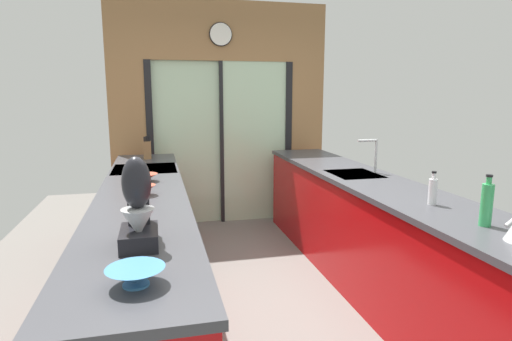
{
  "coord_description": "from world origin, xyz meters",
  "views": [
    {
      "loc": [
        -0.8,
        -2.8,
        1.62
      ],
      "look_at": [
        0.04,
        0.72,
        0.95
      ],
      "focal_mm": 29.68,
      "sensor_mm": 36.0,
      "label": 1
    }
  ],
  "objects_px": {
    "oven_range": "(147,216)",
    "stand_mixer": "(138,212)",
    "knife_block": "(147,150)",
    "mixing_bowl_near": "(136,276)",
    "mixing_bowl_mid": "(144,190)",
    "soap_bottle_far": "(433,191)",
    "soap_bottle_near": "(487,204)",
    "mixing_bowl_far": "(145,177)"
  },
  "relations": [
    {
      "from": "stand_mixer",
      "to": "soap_bottle_far",
      "type": "bearing_deg",
      "value": 10.44
    },
    {
      "from": "soap_bottle_near",
      "to": "mixing_bowl_far",
      "type": "bearing_deg",
      "value": 138.02
    },
    {
      "from": "mixing_bowl_mid",
      "to": "soap_bottle_far",
      "type": "distance_m",
      "value": 1.91
    },
    {
      "from": "knife_block",
      "to": "soap_bottle_far",
      "type": "xyz_separation_m",
      "value": [
        1.78,
        -2.41,
        -0.01
      ]
    },
    {
      "from": "mixing_bowl_mid",
      "to": "mixing_bowl_far",
      "type": "height_order",
      "value": "mixing_bowl_mid"
    },
    {
      "from": "mixing_bowl_mid",
      "to": "knife_block",
      "type": "height_order",
      "value": "knife_block"
    },
    {
      "from": "mixing_bowl_far",
      "to": "knife_block",
      "type": "height_order",
      "value": "knife_block"
    },
    {
      "from": "oven_range",
      "to": "knife_block",
      "type": "xyz_separation_m",
      "value": [
        0.02,
        0.63,
        0.56
      ]
    },
    {
      "from": "knife_block",
      "to": "soap_bottle_near",
      "type": "distance_m",
      "value": 3.36
    },
    {
      "from": "soap_bottle_far",
      "to": "mixing_bowl_far",
      "type": "bearing_deg",
      "value": 147.03
    },
    {
      "from": "soap_bottle_far",
      "to": "soap_bottle_near",
      "type": "bearing_deg",
      "value": -90.0
    },
    {
      "from": "mixing_bowl_near",
      "to": "soap_bottle_near",
      "type": "distance_m",
      "value": 1.81
    },
    {
      "from": "soap_bottle_near",
      "to": "knife_block",
      "type": "bearing_deg",
      "value": 121.96
    },
    {
      "from": "knife_block",
      "to": "soap_bottle_far",
      "type": "distance_m",
      "value": 2.99
    },
    {
      "from": "knife_block",
      "to": "soap_bottle_far",
      "type": "height_order",
      "value": "knife_block"
    },
    {
      "from": "mixing_bowl_mid",
      "to": "mixing_bowl_far",
      "type": "distance_m",
      "value": 0.47
    },
    {
      "from": "oven_range",
      "to": "knife_block",
      "type": "relative_size",
      "value": 3.52
    },
    {
      "from": "stand_mixer",
      "to": "soap_bottle_near",
      "type": "distance_m",
      "value": 1.78
    },
    {
      "from": "knife_block",
      "to": "mixing_bowl_mid",
      "type": "bearing_deg",
      "value": -90.0
    },
    {
      "from": "oven_range",
      "to": "mixing_bowl_far",
      "type": "relative_size",
      "value": 4.73
    },
    {
      "from": "oven_range",
      "to": "knife_block",
      "type": "distance_m",
      "value": 0.84
    },
    {
      "from": "oven_range",
      "to": "mixing_bowl_near",
      "type": "height_order",
      "value": "mixing_bowl_near"
    },
    {
      "from": "oven_range",
      "to": "knife_block",
      "type": "height_order",
      "value": "knife_block"
    },
    {
      "from": "soap_bottle_far",
      "to": "knife_block",
      "type": "bearing_deg",
      "value": 126.49
    },
    {
      "from": "mixing_bowl_mid",
      "to": "stand_mixer",
      "type": "bearing_deg",
      "value": -90.0
    },
    {
      "from": "oven_range",
      "to": "knife_block",
      "type": "bearing_deg",
      "value": 88.31
    },
    {
      "from": "mixing_bowl_mid",
      "to": "stand_mixer",
      "type": "distance_m",
      "value": 1.02
    },
    {
      "from": "knife_block",
      "to": "stand_mixer",
      "type": "height_order",
      "value": "stand_mixer"
    },
    {
      "from": "soap_bottle_near",
      "to": "soap_bottle_far",
      "type": "distance_m",
      "value": 0.45
    },
    {
      "from": "mixing_bowl_near",
      "to": "knife_block",
      "type": "height_order",
      "value": "knife_block"
    },
    {
      "from": "oven_range",
      "to": "stand_mixer",
      "type": "bearing_deg",
      "value": -89.5
    },
    {
      "from": "mixing_bowl_near",
      "to": "knife_block",
      "type": "distance_m",
      "value": 3.16
    },
    {
      "from": "mixing_bowl_mid",
      "to": "stand_mixer",
      "type": "relative_size",
      "value": 0.38
    },
    {
      "from": "mixing_bowl_near",
      "to": "stand_mixer",
      "type": "relative_size",
      "value": 0.52
    },
    {
      "from": "mixing_bowl_near",
      "to": "soap_bottle_near",
      "type": "height_order",
      "value": "soap_bottle_near"
    },
    {
      "from": "oven_range",
      "to": "mixing_bowl_near",
      "type": "distance_m",
      "value": 2.58
    },
    {
      "from": "mixing_bowl_near",
      "to": "knife_block",
      "type": "bearing_deg",
      "value": 90.0
    },
    {
      "from": "mixing_bowl_near",
      "to": "mixing_bowl_far",
      "type": "distance_m",
      "value": 1.91
    },
    {
      "from": "mixing_bowl_mid",
      "to": "knife_block",
      "type": "bearing_deg",
      "value": 90.0
    },
    {
      "from": "stand_mixer",
      "to": "soap_bottle_near",
      "type": "height_order",
      "value": "stand_mixer"
    },
    {
      "from": "oven_range",
      "to": "stand_mixer",
      "type": "xyz_separation_m",
      "value": [
        0.02,
        -2.11,
        0.63
      ]
    },
    {
      "from": "soap_bottle_far",
      "to": "mixing_bowl_near",
      "type": "bearing_deg",
      "value": -157.06
    }
  ]
}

